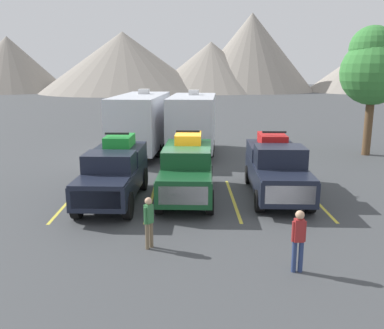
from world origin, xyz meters
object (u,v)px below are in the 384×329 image
(camper_trailer_b, at_px, (193,121))
(person_b, at_px, (299,237))
(pickup_truck_a, at_px, (114,171))
(pickup_truck_b, at_px, (187,168))
(camper_trailer_a, at_px, (141,121))
(person_a, at_px, (149,219))
(pickup_truck_c, at_px, (276,167))

(camper_trailer_b, xyz_separation_m, person_b, (2.48, -15.25, -1.05))
(pickup_truck_a, bearing_deg, person_b, -46.94)
(pickup_truck_a, height_order, pickup_truck_b, pickup_truck_b)
(camper_trailer_a, height_order, person_a, camper_trailer_a)
(camper_trailer_a, relative_size, camper_trailer_b, 1.16)
(pickup_truck_b, distance_m, person_b, 7.13)
(pickup_truck_b, relative_size, person_b, 3.36)
(camper_trailer_b, distance_m, person_b, 15.49)
(camper_trailer_a, xyz_separation_m, person_a, (1.67, -13.81, -1.15))
(person_a, relative_size, person_b, 0.93)
(pickup_truck_b, height_order, pickup_truck_c, pickup_truck_b)
(pickup_truck_b, bearing_deg, person_b, -66.69)
(pickup_truck_a, bearing_deg, camper_trailer_b, 70.86)
(camper_trailer_a, distance_m, person_a, 13.96)
(person_b, bearing_deg, camper_trailer_a, 110.05)
(camper_trailer_b, bearing_deg, camper_trailer_a, 178.78)
(pickup_truck_a, xyz_separation_m, person_a, (1.75, -4.56, -0.30))
(person_a, bearing_deg, camper_trailer_b, 84.02)
(camper_trailer_a, bearing_deg, pickup_truck_b, -72.48)
(pickup_truck_b, bearing_deg, camper_trailer_b, 87.78)
(pickup_truck_a, relative_size, pickup_truck_c, 0.94)
(pickup_truck_c, relative_size, camper_trailer_a, 0.65)
(pickup_truck_c, bearing_deg, camper_trailer_a, 126.77)
(camper_trailer_a, bearing_deg, person_b, -69.95)
(pickup_truck_a, bearing_deg, pickup_truck_b, 9.57)
(camper_trailer_b, xyz_separation_m, person_a, (-1.44, -13.75, -1.12))
(pickup_truck_a, bearing_deg, camper_trailer_a, 89.50)
(pickup_truck_b, distance_m, person_a, 5.17)
(pickup_truck_a, relative_size, pickup_truck_b, 0.97)
(camper_trailer_b, relative_size, person_b, 4.59)
(pickup_truck_b, bearing_deg, pickup_truck_a, -170.43)
(pickup_truck_a, height_order, camper_trailer_a, camper_trailer_a)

